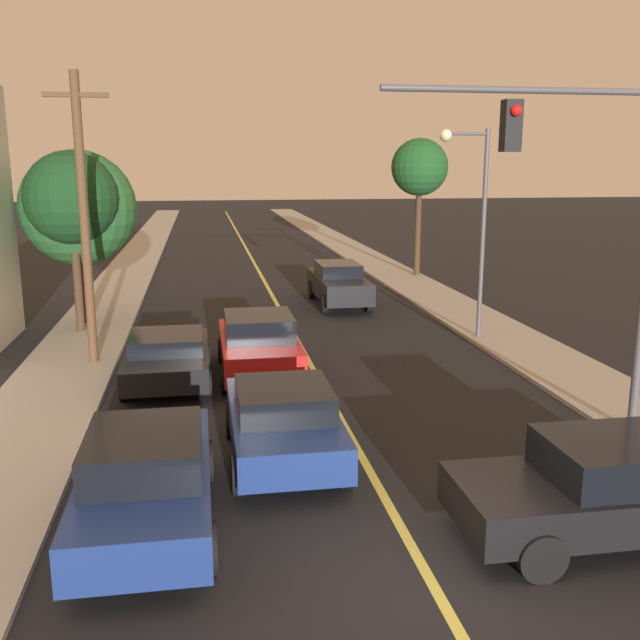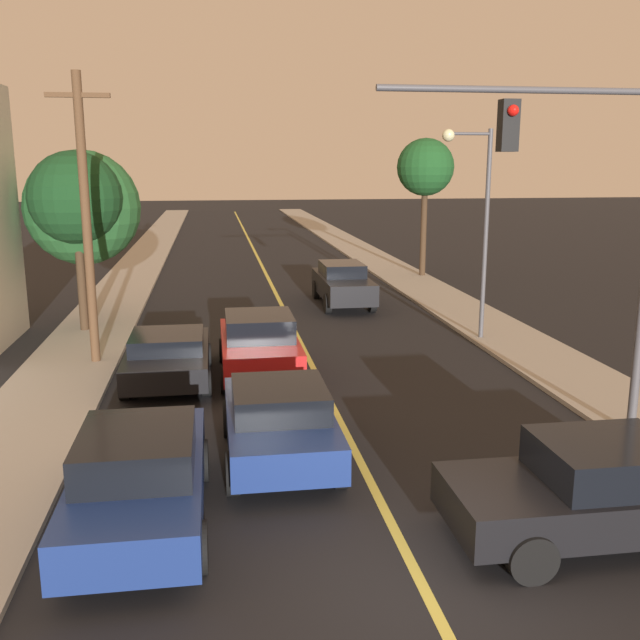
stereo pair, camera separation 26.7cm
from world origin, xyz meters
name	(u,v)px [view 1 (the left image)]	position (x,y,z in m)	size (l,w,h in m)	color
ground_plane	(436,591)	(0.00, 0.00, 0.00)	(200.00, 200.00, 0.00)	black
road_surface	(248,252)	(0.00, 36.00, 0.01)	(10.44, 80.00, 0.01)	black
sidewalk_left	(141,254)	(-6.47, 36.00, 0.06)	(2.50, 80.00, 0.12)	#9E998E
sidewalk_right	(351,250)	(6.47, 36.00, 0.06)	(2.50, 80.00, 0.12)	#9E998E
car_near_lane_front	(283,420)	(-1.46, 4.41, 0.79)	(2.02, 4.19, 1.49)	navy
car_near_lane_second	(259,344)	(-1.46, 9.92, 0.83)	(2.04, 4.37, 1.64)	red
car_outer_lane_front	(147,477)	(-3.76, 2.29, 0.82)	(2.00, 4.64, 1.58)	navy
car_outer_lane_second	(168,356)	(-3.76, 9.68, 0.68)	(2.11, 4.22, 1.29)	black
car_far_oncoming	(339,283)	(2.35, 18.82, 0.86)	(1.89, 4.81, 1.63)	black
car_crossing_right	(603,488)	(2.80, 0.89, 0.78)	(4.27, 2.01, 1.52)	black
traffic_signal_mast	(595,200)	(4.41, 4.50, 4.72)	(5.43, 0.42, 6.78)	#47474C
streetlamp_right	(473,205)	(5.20, 12.57, 4.18)	(1.53, 0.36, 6.26)	#47474C
utility_pole_left	(84,216)	(-5.82, 11.54, 4.05)	(1.60, 0.24, 7.55)	#513823
tree_left_near	(78,208)	(-6.77, 16.68, 3.95)	(3.75, 3.75, 5.72)	#3D2B1C
tree_left_far	(71,199)	(-6.76, 15.46, 4.31)	(2.89, 2.89, 5.67)	#3D2B1C
tree_right_near	(420,168)	(7.36, 24.94, 5.16)	(2.66, 2.66, 6.42)	#3D2B1C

